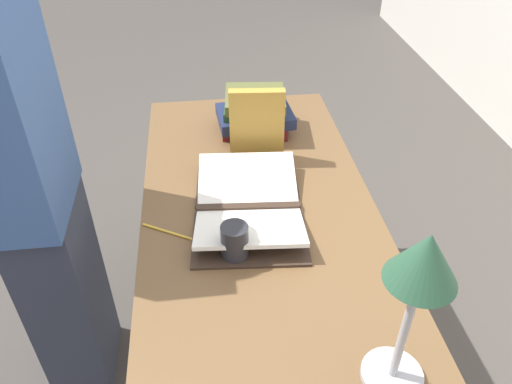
% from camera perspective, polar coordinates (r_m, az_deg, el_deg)
% --- Properties ---
extents(ground_plane, '(12.00, 12.00, 0.00)m').
position_cam_1_polar(ground_plane, '(2.04, 0.50, -19.35)').
color(ground_plane, '#47423D').
extents(reading_desk, '(1.57, 0.71, 0.75)m').
position_cam_1_polar(reading_desk, '(1.54, 0.63, -5.78)').
color(reading_desk, brown).
rests_on(reading_desk, ground_plane).
extents(open_book, '(0.51, 0.36, 0.06)m').
position_cam_1_polar(open_book, '(1.49, -0.87, -1.52)').
color(open_book, '#38281E').
rests_on(open_book, reading_desk).
extents(book_stack_tall, '(0.22, 0.28, 0.15)m').
position_cam_1_polar(book_stack_tall, '(1.85, -0.12, 9.05)').
color(book_stack_tall, maroon).
rests_on(book_stack_tall, reading_desk).
extents(book_standing_upright, '(0.05, 0.18, 0.25)m').
position_cam_1_polar(book_standing_upright, '(1.67, 0.10, 7.68)').
color(book_standing_upright, '#BC8933').
rests_on(book_standing_upright, reading_desk).
extents(reading_lamp, '(0.13, 0.13, 0.41)m').
position_cam_1_polar(reading_lamp, '(0.93, 18.17, -9.41)').
color(reading_lamp, '#ADADB2').
rests_on(reading_lamp, reading_desk).
extents(coffee_mug, '(0.11, 0.07, 0.10)m').
position_cam_1_polar(coffee_mug, '(1.32, -2.48, -5.67)').
color(coffee_mug, '#28282D').
rests_on(coffee_mug, reading_desk).
extents(pencil, '(0.09, 0.15, 0.01)m').
position_cam_1_polar(pencil, '(1.44, -10.06, -4.50)').
color(pencil, gold).
rests_on(pencil, reading_desk).
extents(person_reader, '(0.36, 0.22, 1.62)m').
position_cam_1_polar(person_reader, '(1.59, -23.81, -0.78)').
color(person_reader, '#2D3342').
rests_on(person_reader, ground_plane).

